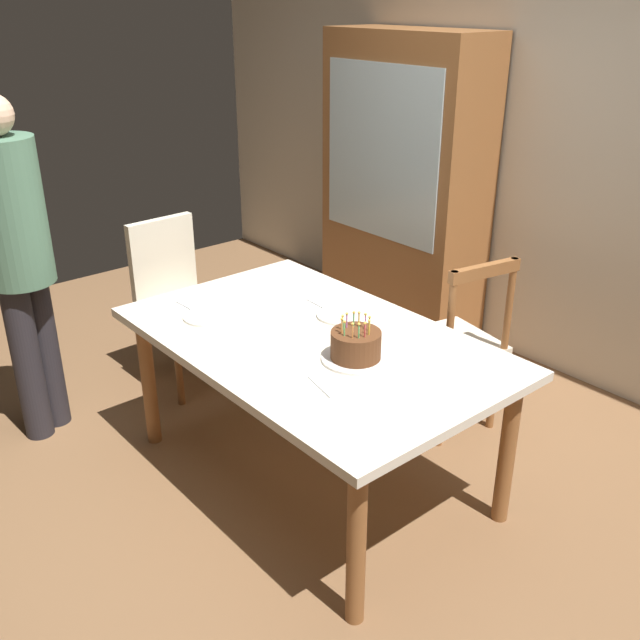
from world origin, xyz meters
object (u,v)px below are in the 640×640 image
at_px(plate_near_celebrant, 207,317).
at_px(person_celebrant, 17,253).
at_px(dining_table, 313,353).
at_px(plate_far_side, 341,315).
at_px(chair_spindle_back, 454,346).
at_px(china_cabinet, 404,187).
at_px(birthday_cake, 355,347).
at_px(chair_upholstered, 176,294).

distance_m(plate_near_celebrant, person_celebrant, 0.97).
xyz_separation_m(dining_table, plate_far_side, (-0.09, 0.24, 0.08)).
height_order(plate_near_celebrant, plate_far_side, same).
bearing_deg(chair_spindle_back, plate_far_side, -107.49).
xyz_separation_m(dining_table, plate_near_celebrant, (-0.47, -0.24, 0.08)).
height_order(chair_spindle_back, china_cabinet, china_cabinet).
distance_m(birthday_cake, chair_upholstered, 1.54).
xyz_separation_m(plate_far_side, chair_upholstered, (-1.16, -0.22, -0.21)).
height_order(dining_table, person_celebrant, person_celebrant).
distance_m(chair_upholstered, china_cabinet, 1.62).
xyz_separation_m(birthday_cake, chair_upholstered, (-1.52, 0.02, -0.26)).
bearing_deg(chair_upholstered, person_celebrant, -88.63).
bearing_deg(birthday_cake, person_celebrant, -152.03).
height_order(plate_near_celebrant, china_cabinet, china_cabinet).
xyz_separation_m(chair_spindle_back, person_celebrant, (-1.33, -1.64, 0.51)).
height_order(plate_far_side, chair_upholstered, chair_upholstered).
height_order(birthday_cake, plate_far_side, birthday_cake).
height_order(birthday_cake, chair_spindle_back, chair_spindle_back).
bearing_deg(plate_near_celebrant, person_celebrant, -143.43).
bearing_deg(dining_table, chair_upholstered, 179.06).
bearing_deg(chair_upholstered, birthday_cake, -0.87).
distance_m(plate_far_side, chair_spindle_back, 0.69).
bearing_deg(birthday_cake, chair_spindle_back, 101.24).
bearing_deg(person_celebrant, dining_table, 33.10).
bearing_deg(chair_upholstered, chair_spindle_back, 31.40).
distance_m(dining_table, chair_spindle_back, 0.87).
xyz_separation_m(plate_far_side, china_cabinet, (-0.87, 1.32, 0.21)).
xyz_separation_m(plate_near_celebrant, china_cabinet, (-0.49, 1.80, 0.21)).
relative_size(birthday_cake, plate_far_side, 1.27).
bearing_deg(chair_upholstered, china_cabinet, 79.51).
distance_m(chair_spindle_back, china_cabinet, 1.37).
relative_size(birthday_cake, chair_spindle_back, 0.29).
bearing_deg(plate_far_side, birthday_cake, -33.87).
bearing_deg(person_celebrant, chair_spindle_back, 51.00).
bearing_deg(plate_far_side, plate_near_celebrant, -128.88).
xyz_separation_m(chair_upholstered, person_celebrant, (0.02, -0.82, 0.44)).
distance_m(birthday_cake, person_celebrant, 1.71).
height_order(person_celebrant, china_cabinet, china_cabinet).
bearing_deg(plate_near_celebrant, chair_upholstered, 161.50).
bearing_deg(chair_spindle_back, china_cabinet, 146.16).
distance_m(birthday_cake, china_cabinet, 1.99).
bearing_deg(plate_far_side, person_celebrant, -137.69).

